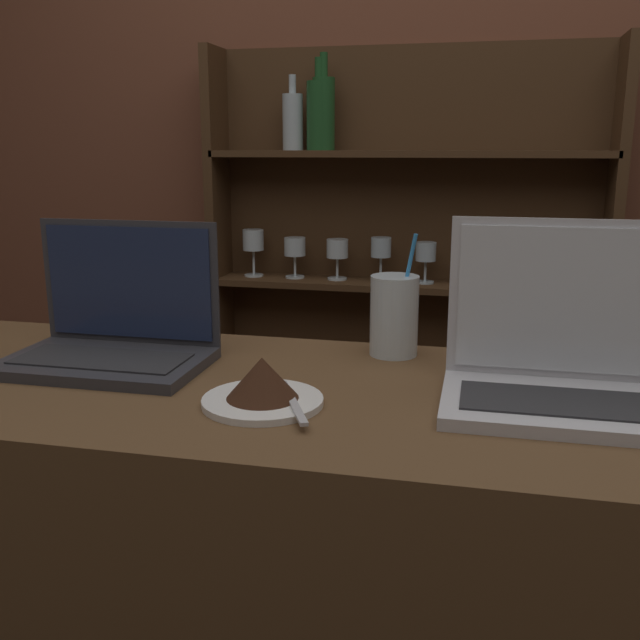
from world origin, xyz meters
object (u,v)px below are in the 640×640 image
Objects in this scene: cake_plate at (263,386)px; water_glass at (394,315)px; laptop_near at (114,331)px; laptop_far at (570,363)px.

water_glass is at bearing 62.93° from cake_plate.
laptop_near reaches higher than cake_plate.
cake_plate is at bearing -166.47° from laptop_far.
laptop_far reaches higher than water_glass.
water_glass is at bearing 144.97° from laptop_far.
laptop_near is at bearing -161.93° from water_glass.
laptop_far reaches higher than laptop_near.
water_glass reaches higher than cake_plate.
laptop_far is (0.72, -0.04, 0.01)m from laptop_near.
cake_plate is at bearing -117.07° from water_glass.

